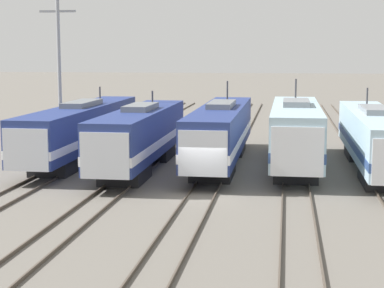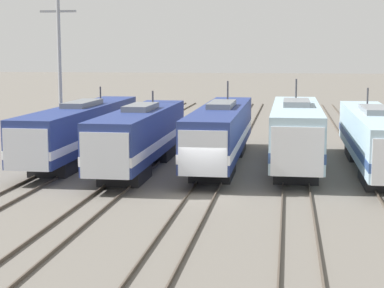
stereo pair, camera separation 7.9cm
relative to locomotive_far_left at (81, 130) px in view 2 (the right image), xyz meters
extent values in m
plane|color=#666059|center=(9.76, -9.68, -2.10)|extent=(400.00, 400.00, 0.00)
cube|color=#4C4238|center=(-0.72, -9.68, -2.03)|extent=(0.07, 120.00, 0.15)
cube|color=#4C4238|center=(0.72, -9.68, -2.03)|extent=(0.07, 120.00, 0.15)
cube|color=#4C4238|center=(4.16, -9.68, -2.03)|extent=(0.07, 120.00, 0.15)
cube|color=#4C4238|center=(5.60, -9.68, -2.03)|extent=(0.07, 120.00, 0.15)
cube|color=#4C4238|center=(9.04, -9.68, -2.03)|extent=(0.07, 120.00, 0.15)
cube|color=#4C4238|center=(10.48, -9.68, -2.03)|extent=(0.07, 120.00, 0.15)
cube|color=#4C4238|center=(13.92, -9.68, -2.03)|extent=(0.07, 120.00, 0.15)
cube|color=#4C4238|center=(15.36, -9.68, -2.03)|extent=(0.07, 120.00, 0.15)
cube|color=#4C4238|center=(18.80, -9.68, -2.03)|extent=(0.07, 120.00, 0.15)
cube|color=black|center=(0.00, -4.40, -1.63)|extent=(2.39, 4.34, 0.95)
cube|color=black|center=(0.00, 5.47, -1.63)|extent=(2.39, 4.34, 0.95)
cube|color=navy|center=(0.00, 0.54, 0.23)|extent=(2.82, 19.74, 2.77)
cube|color=silver|center=(0.00, 0.54, -0.32)|extent=(2.86, 19.78, 0.50)
cube|color=silver|center=(0.00, -8.37, 0.03)|extent=(2.59, 2.14, 2.35)
cube|color=black|center=(0.00, -9.35, 0.54)|extent=(2.20, 0.08, 0.66)
cube|color=slate|center=(0.00, 0.54, 1.79)|extent=(1.55, 4.94, 0.35)
cylinder|color=#38383D|center=(0.00, 4.88, 2.17)|extent=(0.12, 0.12, 1.11)
cube|color=black|center=(4.88, -6.71, -1.63)|extent=(2.39, 3.62, 0.95)
cube|color=black|center=(4.88, 1.51, -1.63)|extent=(2.39, 3.62, 0.95)
cube|color=navy|center=(4.88, -2.60, 0.27)|extent=(2.82, 16.45, 2.85)
cube|color=silver|center=(4.88, -2.60, -0.30)|extent=(2.86, 16.49, 0.51)
cube|color=silver|center=(4.88, -9.70, 0.06)|extent=(2.59, 2.45, 2.42)
cube|color=black|center=(4.88, -10.85, 0.59)|extent=(2.20, 0.08, 0.68)
cube|color=slate|center=(4.88, -2.60, 1.87)|extent=(1.55, 4.11, 0.35)
cylinder|color=#38383D|center=(4.88, 1.02, 2.19)|extent=(0.12, 0.12, 0.99)
cube|color=black|center=(9.76, -4.70, -1.63)|extent=(2.40, 4.15, 0.95)
cube|color=black|center=(9.76, 4.72, -1.63)|extent=(2.40, 4.15, 0.95)
cube|color=navy|center=(9.76, 0.01, 0.28)|extent=(2.83, 18.85, 2.87)
cube|color=silver|center=(9.76, 0.01, -0.29)|extent=(2.87, 18.89, 0.52)
cube|color=silver|center=(9.76, -8.56, 0.07)|extent=(2.60, 1.89, 2.44)
cube|color=black|center=(9.76, -9.43, 0.60)|extent=(2.21, 0.08, 0.68)
cube|color=slate|center=(9.76, 0.01, 1.89)|extent=(1.55, 4.71, 0.35)
cylinder|color=#38383D|center=(9.76, 4.16, 2.48)|extent=(0.12, 0.12, 1.54)
cube|color=#232326|center=(14.64, -4.61, -1.63)|extent=(2.54, 3.58, 0.95)
cube|color=#232326|center=(14.64, 3.54, -1.63)|extent=(2.54, 3.58, 0.95)
cube|color=#9EBCCC|center=(14.64, -0.54, 0.39)|extent=(2.99, 16.29, 3.08)
cube|color=navy|center=(14.64, -0.54, -0.23)|extent=(3.03, 16.33, 0.55)
cube|color=silver|center=(14.64, -7.60, 0.16)|extent=(2.75, 2.37, 2.62)
cube|color=black|center=(14.64, -8.70, 0.73)|extent=(2.34, 0.08, 0.73)
cube|color=gray|center=(14.64, -0.54, 2.11)|extent=(1.65, 4.07, 0.35)
cylinder|color=#38383D|center=(14.64, 3.05, 2.71)|extent=(0.12, 0.12, 1.55)
cube|color=#232326|center=(19.52, -5.64, -1.63)|extent=(2.41, 4.19, 0.95)
cube|color=#232326|center=(19.52, 3.87, -1.63)|extent=(2.41, 4.19, 0.95)
cube|color=#9EBCCC|center=(19.52, -0.88, 0.21)|extent=(2.84, 19.02, 2.72)
cube|color=navy|center=(19.52, -0.88, -0.34)|extent=(2.88, 19.06, 0.49)
cube|color=gray|center=(19.52, -0.88, 1.74)|extent=(1.56, 4.76, 0.35)
cylinder|color=#38383D|center=(19.52, 3.30, 2.23)|extent=(0.12, 0.12, 1.32)
cylinder|color=gray|center=(-2.64, 3.45, 3.79)|extent=(0.27, 0.27, 11.78)
cube|color=gray|center=(-2.64, 3.45, 8.27)|extent=(2.72, 0.16, 0.16)
camera|label=1|loc=(14.05, -42.18, 5.30)|focal=60.00mm
camera|label=2|loc=(14.13, -42.17, 5.30)|focal=60.00mm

